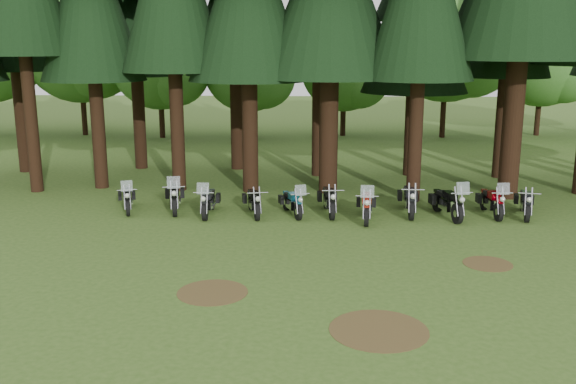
# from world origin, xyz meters

# --- Properties ---
(ground) EXTENTS (120.00, 120.00, 0.00)m
(ground) POSITION_xyz_m (0.00, 0.00, 0.00)
(ground) COLOR #35551B
(ground) RESTS_ON ground
(decid_1) EXTENTS (7.91, 7.69, 9.88)m
(decid_1) POSITION_xyz_m (-15.99, 25.76, 5.83)
(decid_1) COLOR black
(decid_1) RESTS_ON ground
(decid_2) EXTENTS (6.72, 6.53, 8.40)m
(decid_2) POSITION_xyz_m (-10.43, 24.78, 4.95)
(decid_2) COLOR black
(decid_2) RESTS_ON ground
(decid_3) EXTENTS (6.12, 5.95, 7.65)m
(decid_3) POSITION_xyz_m (-4.71, 25.13, 4.51)
(decid_3) COLOR black
(decid_3) RESTS_ON ground
(decid_4) EXTENTS (5.93, 5.76, 7.41)m
(decid_4) POSITION_xyz_m (1.58, 26.32, 4.37)
(decid_4) COLOR black
(decid_4) RESTS_ON ground
(decid_5) EXTENTS (8.45, 8.21, 10.56)m
(decid_5) POSITION_xyz_m (8.29, 25.71, 6.23)
(decid_5) COLOR black
(decid_5) RESTS_ON ground
(decid_6) EXTENTS (7.06, 6.86, 8.82)m
(decid_6) POSITION_xyz_m (14.85, 27.01, 5.20)
(decid_6) COLOR black
(decid_6) RESTS_ON ground
(dirt_patch_0) EXTENTS (1.80, 1.80, 0.01)m
(dirt_patch_0) POSITION_xyz_m (-3.00, -2.00, 0.01)
(dirt_patch_0) COLOR #4C3D1E
(dirt_patch_0) RESTS_ON ground
(dirt_patch_1) EXTENTS (1.40, 1.40, 0.01)m
(dirt_patch_1) POSITION_xyz_m (4.50, 0.50, 0.01)
(dirt_patch_1) COLOR #4C3D1E
(dirt_patch_1) RESTS_ON ground
(dirt_patch_2) EXTENTS (2.20, 2.20, 0.01)m
(dirt_patch_2) POSITION_xyz_m (1.00, -4.00, 0.01)
(dirt_patch_2) COLOR #4C3D1E
(dirt_patch_2) RESTS_ON ground
(motorcycle_0) EXTENTS (0.92, 2.16, 1.38)m
(motorcycle_0) POSITION_xyz_m (-7.48, 5.87, 0.46)
(motorcycle_0) COLOR black
(motorcycle_0) RESTS_ON ground
(motorcycle_1) EXTENTS (0.81, 2.47, 1.56)m
(motorcycle_1) POSITION_xyz_m (-5.71, 5.99, 0.52)
(motorcycle_1) COLOR black
(motorcycle_1) RESTS_ON ground
(motorcycle_2) EXTENTS (0.43, 2.28, 1.44)m
(motorcycle_2) POSITION_xyz_m (-4.35, 5.45, 0.48)
(motorcycle_2) COLOR black
(motorcycle_2) RESTS_ON ground
(motorcycle_3) EXTENTS (0.67, 2.20, 0.91)m
(motorcycle_3) POSITION_xyz_m (-2.69, 5.55, 0.46)
(motorcycle_3) COLOR black
(motorcycle_3) RESTS_ON ground
(motorcycle_4) EXTENTS (0.96, 2.10, 1.35)m
(motorcycle_4) POSITION_xyz_m (-1.29, 5.58, 0.45)
(motorcycle_4) COLOR black
(motorcycle_4) RESTS_ON ground
(motorcycle_5) EXTENTS (0.44, 2.38, 0.97)m
(motorcycle_5) POSITION_xyz_m (0.06, 5.81, 0.49)
(motorcycle_5) COLOR black
(motorcycle_5) RESTS_ON ground
(motorcycle_6) EXTENTS (0.50, 2.41, 1.52)m
(motorcycle_6) POSITION_xyz_m (1.37, 5.02, 0.51)
(motorcycle_6) COLOR black
(motorcycle_6) RESTS_ON ground
(motorcycle_7) EXTENTS (0.38, 2.46, 1.00)m
(motorcycle_7) POSITION_xyz_m (3.00, 5.95, 0.51)
(motorcycle_7) COLOR black
(motorcycle_7) RESTS_ON ground
(motorcycle_8) EXTENTS (0.86, 2.46, 1.55)m
(motorcycle_8) POSITION_xyz_m (4.31, 5.51, 0.52)
(motorcycle_8) COLOR black
(motorcycle_8) RESTS_ON ground
(motorcycle_9) EXTENTS (0.49, 2.31, 1.45)m
(motorcycle_9) POSITION_xyz_m (5.97, 5.86, 0.49)
(motorcycle_9) COLOR black
(motorcycle_9) RESTS_ON ground
(motorcycle_10) EXTENTS (0.62, 2.28, 0.94)m
(motorcycle_10) POSITION_xyz_m (7.16, 5.78, 0.48)
(motorcycle_10) COLOR black
(motorcycle_10) RESTS_ON ground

